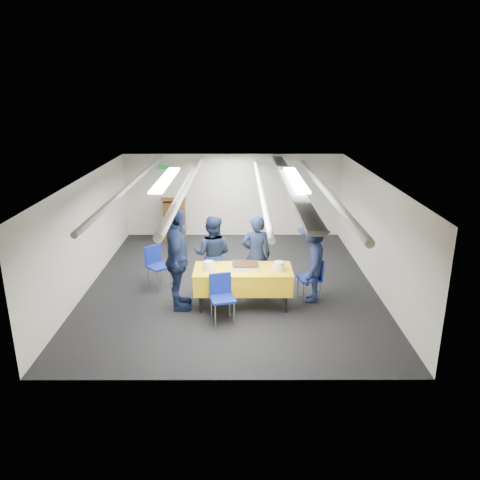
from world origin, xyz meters
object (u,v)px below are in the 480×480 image
Objects in this scene: sailor_c at (178,260)px; podium at (175,218)px; chair_right at (314,274)px; sailor_b at (212,255)px; sailor_a at (256,255)px; sailor_d at (312,261)px; chair_left at (156,262)px; serving_table at (243,279)px; chair_near at (221,293)px; sheet_cake at (245,265)px.

podium is at bearing 3.48° from sailor_c.
sailor_b is (-2.01, 0.35, 0.28)m from chair_right.
sailor_d is (1.08, -0.34, 0.00)m from sailor_a.
podium is 0.77× the size of sailor_b.
chair_left is at bearing 24.30° from sailor_c.
chair_left is at bearing -2.84° from sailor_b.
chair_near is at bearing -125.16° from serving_table.
sailor_b is (-0.65, 0.61, -0.00)m from sheet_cake.
chair_left is at bearing -89.06° from sailor_d.
podium is at bearing 130.35° from chair_right.
podium is at bearing -63.96° from sailor_a.
sheet_cake is 2.10m from chair_left.
chair_near is 1.00× the size of chair_right.
sailor_c is (-1.48, -0.67, 0.16)m from sailor_a.
chair_left is 0.53× the size of sailor_a.
serving_table is 1.43m from chair_right.
chair_left is (0.02, -3.13, -0.08)m from podium.
sailor_a reaches higher than chair_left.
chair_near is 0.53× the size of sailor_d.
sailor_b is (-0.61, 0.67, 0.25)m from serving_table.
sailor_b is (-0.88, 0.08, -0.02)m from sailor_a.
sailor_d reaches higher than serving_table.
sailor_d is (-0.05, -0.07, 0.30)m from chair_right.
chair_near is 0.54× the size of sailor_b.
sheet_cake is at bearing 61.98° from sailor_a.
chair_right and chair_left have the same top height.
sailor_a is at bearing -70.76° from sailor_c.
sailor_d is (1.73, 0.80, 0.30)m from chair_near.
sailor_d is at bearing 157.88° from sailor_a.
sailor_d is (1.95, -0.42, 0.02)m from sailor_b.
sailor_b is 0.98m from sailor_c.
chair_near and chair_left have the same top height.
chair_left is (-1.86, 0.93, -0.28)m from sheet_cake.
sheet_cake is 0.57× the size of chair_right.
chair_right is 0.54× the size of sailor_b.
podium is 1.44× the size of chair_near.
podium reaches higher than chair_right.
sailor_c reaches higher than podium.
chair_left is (-1.82, 1.00, -0.03)m from serving_table.
sailor_d is at bearing -179.77° from sailor_b.
sailor_c is (-2.61, -0.40, 0.45)m from chair_right.
sailor_c is 1.19× the size of sailor_d.
serving_table is at bearing -166.99° from chair_right.
sheet_cake is at bearing 55.13° from chair_near.
sailor_c is (-0.83, 0.48, 0.45)m from chair_near.
sailor_c reaches higher than sailor_b.
podium is 3.13m from chair_left.
podium is 5.02m from sailor_d.
sheet_cake is 0.31× the size of sailor_b.
podium is 3.68m from sailor_b.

